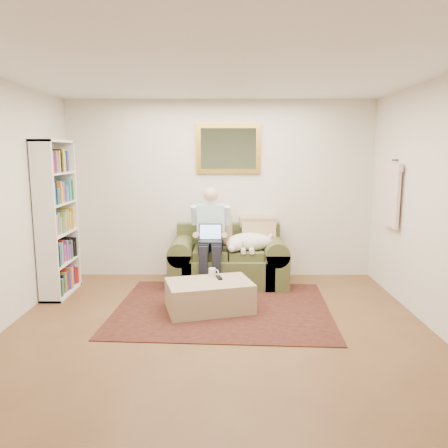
{
  "coord_description": "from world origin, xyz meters",
  "views": [
    {
      "loc": [
        0.09,
        -3.95,
        1.84
      ],
      "look_at": [
        0.06,
        1.5,
        0.95
      ],
      "focal_mm": 35.0,
      "sensor_mm": 36.0,
      "label": 1
    }
  ],
  "objects_px": {
    "sofa": "(228,264)",
    "laptop": "(210,237)",
    "sleeping_dog": "(250,242)",
    "ottoman": "(209,296)",
    "bookshelf": "(57,219)",
    "seated_man": "(211,238)",
    "coffee_mug": "(212,272)"
  },
  "relations": [
    {
      "from": "coffee_mug",
      "to": "bookshelf",
      "type": "xyz_separation_m",
      "value": [
        -2.01,
        0.4,
        0.6
      ]
    },
    {
      "from": "sofa",
      "to": "laptop",
      "type": "xyz_separation_m",
      "value": [
        -0.24,
        -0.21,
        0.44
      ]
    },
    {
      "from": "sofa",
      "to": "bookshelf",
      "type": "xyz_separation_m",
      "value": [
        -2.22,
        -0.45,
        0.72
      ]
    },
    {
      "from": "sofa",
      "to": "bookshelf",
      "type": "relative_size",
      "value": 0.82
    },
    {
      "from": "laptop",
      "to": "bookshelf",
      "type": "xyz_separation_m",
      "value": [
        -1.97,
        -0.24,
        0.28
      ]
    },
    {
      "from": "laptop",
      "to": "bookshelf",
      "type": "relative_size",
      "value": 0.16
    },
    {
      "from": "laptop",
      "to": "seated_man",
      "type": "bearing_deg",
      "value": 90.0
    },
    {
      "from": "laptop",
      "to": "sleeping_dog",
      "type": "distance_m",
      "value": 0.56
    },
    {
      "from": "sofa",
      "to": "seated_man",
      "type": "bearing_deg",
      "value": -148.55
    },
    {
      "from": "sleeping_dog",
      "to": "coffee_mug",
      "type": "relative_size",
      "value": 6.72
    },
    {
      "from": "seated_man",
      "to": "ottoman",
      "type": "relative_size",
      "value": 1.42
    },
    {
      "from": "sofa",
      "to": "bookshelf",
      "type": "distance_m",
      "value": 2.37
    },
    {
      "from": "laptop",
      "to": "ottoman",
      "type": "distance_m",
      "value": 1.02
    },
    {
      "from": "laptop",
      "to": "coffee_mug",
      "type": "distance_m",
      "value": 0.71
    },
    {
      "from": "sofa",
      "to": "ottoman",
      "type": "relative_size",
      "value": 1.68
    },
    {
      "from": "sofa",
      "to": "laptop",
      "type": "bearing_deg",
      "value": -138.98
    },
    {
      "from": "seated_man",
      "to": "laptop",
      "type": "xyz_separation_m",
      "value": [
        0.0,
        -0.06,
        0.03
      ]
    },
    {
      "from": "sofa",
      "to": "coffee_mug",
      "type": "relative_size",
      "value": 16.31
    },
    {
      "from": "seated_man",
      "to": "bookshelf",
      "type": "height_order",
      "value": "bookshelf"
    },
    {
      "from": "coffee_mug",
      "to": "bookshelf",
      "type": "distance_m",
      "value": 2.14
    },
    {
      "from": "seated_man",
      "to": "sleeping_dog",
      "type": "distance_m",
      "value": 0.55
    },
    {
      "from": "seated_man",
      "to": "ottoman",
      "type": "bearing_deg",
      "value": -88.98
    },
    {
      "from": "sofa",
      "to": "seated_man",
      "type": "relative_size",
      "value": 1.19
    },
    {
      "from": "sofa",
      "to": "laptop",
      "type": "height_order",
      "value": "laptop"
    },
    {
      "from": "sleeping_dog",
      "to": "sofa",
      "type": "bearing_deg",
      "value": 164.26
    },
    {
      "from": "sleeping_dog",
      "to": "ottoman",
      "type": "relative_size",
      "value": 0.69
    },
    {
      "from": "seated_man",
      "to": "sleeping_dog",
      "type": "relative_size",
      "value": 2.04
    },
    {
      "from": "sleeping_dog",
      "to": "coffee_mug",
      "type": "distance_m",
      "value": 0.94
    },
    {
      "from": "sleeping_dog",
      "to": "ottoman",
      "type": "distance_m",
      "value": 1.21
    },
    {
      "from": "sleeping_dog",
      "to": "ottoman",
      "type": "height_order",
      "value": "sleeping_dog"
    },
    {
      "from": "seated_man",
      "to": "coffee_mug",
      "type": "bearing_deg",
      "value": -86.56
    },
    {
      "from": "seated_man",
      "to": "bookshelf",
      "type": "xyz_separation_m",
      "value": [
        -1.97,
        -0.3,
        0.31
      ]
    }
  ]
}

